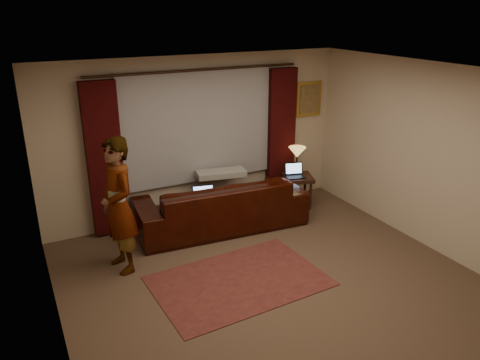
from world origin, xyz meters
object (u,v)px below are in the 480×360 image
sofa (220,195)px  tiffany_lamp (297,160)px  laptop_sofa (204,196)px  end_table (297,191)px  person (118,206)px  laptop_table (296,171)px

sofa → tiffany_lamp: 1.60m
laptop_sofa → end_table: 1.93m
sofa → person: bearing=22.7°
laptop_sofa → laptop_table: (1.79, 0.29, 0.02)m
laptop_table → person: size_ratio=0.19×
tiffany_lamp → person: (-3.24, -0.80, 0.11)m
person → sofa: bearing=97.7°
end_table → person: (-3.20, -0.68, 0.62)m
sofa → person: person is taller
sofa → tiffany_lamp: (1.56, 0.24, 0.26)m
sofa → tiffany_lamp: bearing=-166.9°
tiffany_lamp → laptop_sofa: bearing=-167.2°
sofa → end_table: size_ratio=4.73×
end_table → sofa: bearing=-175.4°
end_table → laptop_table: bearing=-156.7°
person → laptop_table: bearing=91.1°
sofa → person: 1.80m
end_table → tiffany_lamp: (0.04, 0.12, 0.51)m
laptop_sofa → tiffany_lamp: (1.91, 0.43, 0.14)m
tiffany_lamp → laptop_table: 0.23m
sofa → tiffany_lamp: sofa is taller
sofa → laptop_sofa: bearing=33.9°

